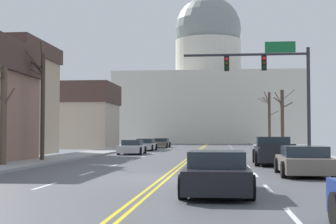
% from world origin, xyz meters
% --- Properties ---
extents(ground, '(20.00, 180.00, 0.20)m').
position_xyz_m(ground, '(0.00, -0.00, 0.02)').
color(ground, '#4E4E53').
extents(signal_gantry, '(7.91, 0.41, 7.35)m').
position_xyz_m(signal_gantry, '(5.46, 13.01, 5.35)').
color(signal_gantry, '#28282D').
rests_on(signal_gantry, ground).
extents(capitol_building, '(33.84, 18.91, 30.52)m').
position_xyz_m(capitol_building, '(0.00, 77.08, 10.09)').
color(capitol_building, beige).
rests_on(capitol_building, ground).
extents(pickup_truck_near_00, '(2.33, 5.71, 1.51)m').
position_xyz_m(pickup_truck_near_00, '(5.00, 9.14, 0.69)').
color(pickup_truck_near_00, black).
rests_on(pickup_truck_near_00, ground).
extents(sedan_near_01, '(2.15, 4.45, 1.18)m').
position_xyz_m(sedan_near_01, '(5.41, 1.68, 0.56)').
color(sedan_near_01, '#6B6056').
rests_on(sedan_near_01, ground).
extents(sedan_near_02, '(1.93, 4.56, 1.19)m').
position_xyz_m(sedan_near_02, '(1.96, -4.80, 0.56)').
color(sedan_near_02, black).
rests_on(sedan_near_02, ground).
extents(sedan_oncoming_00, '(2.00, 4.43, 1.18)m').
position_xyz_m(sedan_oncoming_00, '(-5.10, 21.99, 0.55)').
color(sedan_oncoming_00, silver).
rests_on(sedan_oncoming_00, ground).
extents(sedan_oncoming_01, '(2.05, 4.57, 1.20)m').
position_xyz_m(sedan_oncoming_01, '(-5.39, 31.37, 0.55)').
color(sedan_oncoming_01, silver).
rests_on(sedan_oncoming_01, ground).
extents(sedan_oncoming_02, '(2.06, 4.34, 1.14)m').
position_xyz_m(sedan_oncoming_02, '(-5.14, 43.29, 0.53)').
color(sedan_oncoming_02, '#6B6056').
rests_on(sedan_oncoming_02, ground).
extents(flank_building_02, '(9.32, 7.88, 8.41)m').
position_xyz_m(flank_building_02, '(-16.52, 47.13, 4.25)').
color(flank_building_02, tan).
rests_on(flank_building_02, ground).
extents(flank_building_03, '(10.44, 8.13, 7.48)m').
position_xyz_m(flank_building_03, '(-15.17, 37.86, 3.80)').
color(flank_building_03, '#B2A38E').
rests_on(flank_building_03, ground).
extents(bare_tree_00, '(2.41, 2.01, 6.50)m').
position_xyz_m(bare_tree_00, '(7.93, 41.14, 3.50)').
color(bare_tree_00, '#423328').
rests_on(bare_tree_00, ground).
extents(bare_tree_01, '(1.93, 1.58, 6.89)m').
position_xyz_m(bare_tree_01, '(-8.43, 9.83, 3.68)').
color(bare_tree_01, '#423328').
rests_on(bare_tree_01, ground).
extents(bare_tree_02, '(2.31, 1.52, 6.38)m').
position_xyz_m(bare_tree_02, '(8.89, 36.64, 3.45)').
color(bare_tree_02, '#423328').
rests_on(bare_tree_02, ground).
extents(bare_tree_03, '(2.15, 2.03, 5.77)m').
position_xyz_m(bare_tree_03, '(-8.71, 5.13, 2.88)').
color(bare_tree_03, brown).
rests_on(bare_tree_03, ground).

